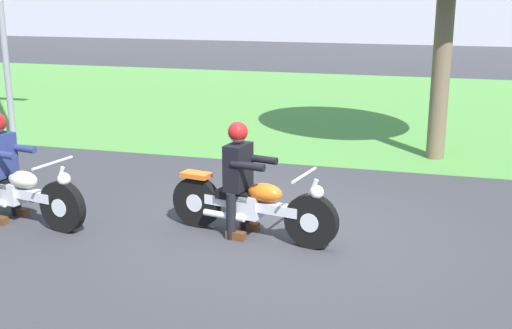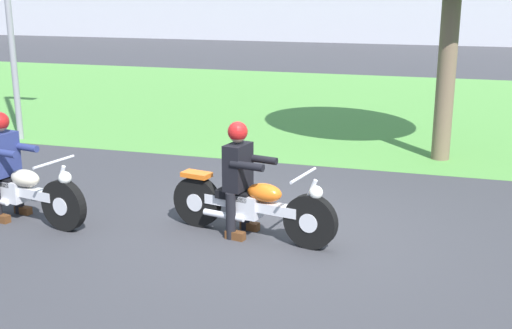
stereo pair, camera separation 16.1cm
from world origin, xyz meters
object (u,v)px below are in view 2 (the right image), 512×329
object	(u,v)px
motorcycle_lead	(252,206)
motorcycle_follow	(17,190)
rider_follow	(4,157)
rider_lead	(239,170)

from	to	relation	value
motorcycle_lead	motorcycle_follow	bearing A→B (deg)	-162.84
motorcycle_lead	rider_follow	xyz separation A→B (m)	(-3.24, -0.26, 0.43)
motorcycle_lead	motorcycle_follow	distance (m)	3.09
rider_lead	motorcycle_follow	world-z (taller)	rider_lead
rider_lead	motorcycle_lead	bearing A→B (deg)	-0.82
rider_lead	motorcycle_follow	xyz separation A→B (m)	(-2.91, -0.34, -0.42)
motorcycle_lead	rider_follow	bearing A→B (deg)	-163.76
motorcycle_lead	rider_follow	size ratio (longest dim) A/B	1.55
motorcycle_follow	rider_follow	world-z (taller)	rider_follow
motorcycle_follow	rider_follow	size ratio (longest dim) A/B	1.60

